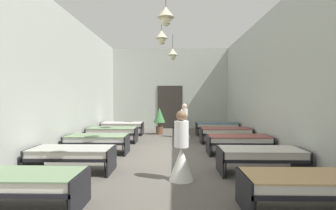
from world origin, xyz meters
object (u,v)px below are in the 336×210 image
at_px(bed_left_row_2, 97,139).
at_px(nurse_near_aisle, 184,125).
at_px(bed_right_row_3, 225,131).
at_px(nurse_mid_aisle, 181,155).
at_px(bed_left_row_1, 72,153).
at_px(bed_right_row_4, 217,126).
at_px(potted_plant, 159,118).
at_px(bed_right_row_1, 261,154).
at_px(bed_right_row_2, 238,140).
at_px(bed_left_row_0, 21,181).
at_px(bed_right_row_0, 306,184).
at_px(bed_left_row_3, 112,131).
at_px(bed_left_row_4, 123,125).

distance_m(bed_left_row_2, nurse_near_aisle, 4.24).
height_order(bed_right_row_3, nurse_mid_aisle, nurse_mid_aisle).
xyz_separation_m(bed_left_row_1, bed_left_row_2, (0.00, 1.90, 0.00)).
bearing_deg(bed_right_row_4, bed_left_row_1, -127.43).
bearing_deg(potted_plant, bed_right_row_1, -65.80).
relative_size(bed_left_row_2, nurse_mid_aisle, 1.28).
bearing_deg(nurse_near_aisle, bed_right_row_2, 83.54).
height_order(bed_left_row_0, bed_right_row_2, same).
relative_size(bed_right_row_0, bed_right_row_2, 1.00).
height_order(bed_left_row_3, bed_left_row_4, same).
bearing_deg(bed_left_row_4, bed_right_row_3, -23.53).
xyz_separation_m(bed_left_row_0, bed_right_row_3, (4.36, 5.70, 0.00)).
height_order(bed_right_row_0, bed_right_row_4, same).
bearing_deg(bed_right_row_2, nurse_near_aisle, 115.73).
distance_m(bed_right_row_3, nurse_near_aisle, 1.97).
bearing_deg(bed_left_row_2, nurse_mid_aisle, -43.36).
distance_m(bed_left_row_0, bed_right_row_2, 5.79).
xyz_separation_m(bed_right_row_0, potted_plant, (-2.65, 7.81, 0.35)).
height_order(bed_left_row_3, nurse_mid_aisle, nurse_mid_aisle).
relative_size(bed_left_row_0, nurse_near_aisle, 1.28).
height_order(bed_right_row_1, bed_right_row_2, same).
bearing_deg(nurse_mid_aisle, potted_plant, 0.13).
xyz_separation_m(bed_left_row_0, bed_left_row_1, (0.00, 1.90, 0.00)).
bearing_deg(bed_right_row_2, bed_left_row_4, 138.94).
bearing_deg(bed_right_row_0, bed_left_row_0, 180.00).
bearing_deg(bed_left_row_2, bed_left_row_0, -90.00).
bearing_deg(bed_left_row_4, bed_right_row_0, -60.14).
xyz_separation_m(bed_right_row_2, bed_right_row_3, (0.00, 1.90, 0.00)).
xyz_separation_m(bed_left_row_2, bed_right_row_2, (4.36, 0.00, 0.00)).
distance_m(bed_left_row_0, bed_right_row_3, 7.18).
height_order(bed_left_row_2, bed_left_row_3, same).
relative_size(bed_left_row_3, nurse_near_aisle, 1.28).
relative_size(bed_right_row_4, nurse_mid_aisle, 1.28).
relative_size(bed_left_row_0, bed_left_row_2, 1.00).
height_order(bed_left_row_2, potted_plant, potted_plant).
relative_size(bed_left_row_2, bed_left_row_4, 1.00).
height_order(bed_left_row_1, nurse_mid_aisle, nurse_mid_aisle).
xyz_separation_m(bed_right_row_0, bed_left_row_4, (-4.36, 7.60, 0.00)).
xyz_separation_m(bed_left_row_3, potted_plant, (1.71, 2.11, 0.35)).
relative_size(bed_right_row_1, bed_right_row_4, 1.00).
bearing_deg(nurse_mid_aisle, nurse_near_aisle, -10.45).
bearing_deg(bed_right_row_4, bed_left_row_2, -138.94).
xyz_separation_m(nurse_near_aisle, nurse_mid_aisle, (-0.31, -5.54, 0.00)).
bearing_deg(potted_plant, bed_left_row_2, -113.08).
relative_size(bed_left_row_2, bed_right_row_3, 1.00).
bearing_deg(bed_right_row_4, bed_right_row_1, -90.00).
height_order(bed_right_row_2, nurse_near_aisle, nurse_near_aisle).
bearing_deg(bed_right_row_0, bed_right_row_2, 90.00).
height_order(bed_right_row_0, bed_right_row_1, same).
xyz_separation_m(bed_right_row_0, bed_left_row_2, (-4.36, 3.80, 0.00)).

